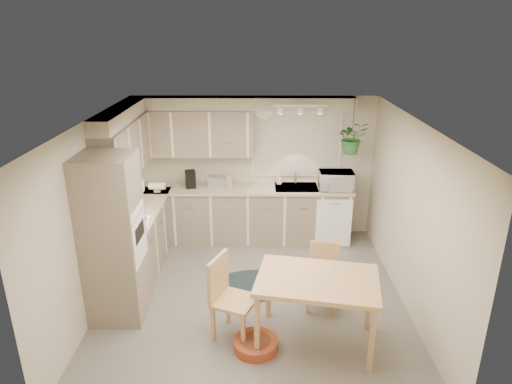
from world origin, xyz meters
TOP-DOWN VIEW (x-y plane):
  - floor at (0.00, 0.00)m, footprint 4.20×4.20m
  - ceiling at (0.00, 0.00)m, footprint 4.20×4.20m
  - wall_back at (0.00, 2.10)m, footprint 4.00×0.04m
  - wall_front at (0.00, -2.10)m, footprint 4.00×0.04m
  - wall_left at (-2.00, 0.00)m, footprint 0.04×4.20m
  - wall_right at (2.00, 0.00)m, footprint 0.04×4.20m
  - base_cab_left at (-1.70, 0.88)m, footprint 0.60×1.85m
  - base_cab_back at (-0.20, 1.80)m, footprint 3.60×0.60m
  - counter_left at (-1.69, 0.88)m, footprint 0.64×1.89m
  - counter_back at (-0.20, 1.79)m, footprint 3.64×0.64m
  - oven_stack at (-1.68, -0.38)m, footprint 0.65×0.65m
  - wall_oven_face at (-1.35, -0.38)m, footprint 0.02×0.56m
  - upper_cab_left at (-1.82, 1.00)m, footprint 0.35×2.00m
  - upper_cab_back at (-1.00, 1.93)m, footprint 2.00×0.35m
  - soffit_left at (-1.85, 1.00)m, footprint 0.30×2.00m
  - soffit_back at (-0.20, 1.95)m, footprint 3.60×0.30m
  - cooktop at (-1.68, 0.30)m, footprint 0.52×0.58m
  - range_hood at (-1.70, 0.30)m, footprint 0.40×0.60m
  - window_blinds at (0.70, 2.07)m, footprint 1.40×0.02m
  - window_frame at (0.70, 2.08)m, footprint 1.50×0.02m
  - sink at (0.70, 1.80)m, footprint 0.70×0.48m
  - dishwasher_front at (1.30, 1.49)m, footprint 0.58×0.02m
  - track_light_bar at (0.70, 1.55)m, footprint 0.80×0.04m
  - wall_clock at (0.15, 2.07)m, footprint 0.30×0.03m
  - dining_table at (0.73, -0.91)m, footprint 1.48×1.12m
  - chair_left at (-0.19, -0.80)m, footprint 0.62×0.62m
  - chair_back at (0.90, -0.22)m, footprint 0.46×0.46m
  - braided_rug at (-0.06, 0.27)m, footprint 1.33×1.13m
  - pet_bed at (0.05, -1.05)m, footprint 0.53×0.53m
  - microwave at (1.33, 1.70)m, footprint 0.55×0.30m
  - soap_bottle at (0.42, 1.95)m, footprint 0.11×0.18m
  - hanging_plant at (1.54, 1.70)m, footprint 0.53×0.57m
  - coffee_maker at (-1.05, 1.80)m, footprint 0.20×0.23m
  - toaster at (-0.60, 1.82)m, footprint 0.33×0.23m
  - knife_block at (-0.41, 1.85)m, footprint 0.10×0.10m

SIDE VIEW (x-z plane):
  - floor at x=0.00m, z-range 0.00..0.00m
  - braided_rug at x=-0.06m, z-range 0.00..0.01m
  - pet_bed at x=0.05m, z-range 0.00..0.12m
  - dining_table at x=0.73m, z-range 0.00..0.84m
  - dishwasher_front at x=1.30m, z-range 0.01..0.84m
  - chair_back at x=0.90m, z-range 0.00..0.86m
  - base_cab_left at x=-1.70m, z-range 0.00..0.90m
  - base_cab_back at x=-0.20m, z-range 0.00..0.90m
  - chair_left at x=-0.19m, z-range 0.00..1.00m
  - sink at x=0.70m, z-range 0.85..0.95m
  - counter_left at x=-1.69m, z-range 0.90..0.94m
  - counter_back at x=-0.20m, z-range 0.90..0.94m
  - cooktop at x=-1.68m, z-range 0.93..0.95m
  - soap_bottle at x=0.42m, z-range 0.94..1.02m
  - toaster at x=-0.60m, z-range 0.94..1.12m
  - knife_block at x=-0.41m, z-range 0.94..1.14m
  - oven_stack at x=-1.68m, z-range 0.00..2.10m
  - wall_oven_face at x=-1.35m, z-range 0.76..1.34m
  - coffee_maker at x=-1.05m, z-range 0.94..1.22m
  - microwave at x=1.33m, z-range 0.94..1.31m
  - wall_back at x=0.00m, z-range 0.00..2.40m
  - wall_front at x=0.00m, z-range 0.00..2.40m
  - wall_left at x=-2.00m, z-range 0.00..2.40m
  - wall_right at x=2.00m, z-range 0.00..2.40m
  - range_hood at x=-1.70m, z-range 1.33..1.47m
  - window_blinds at x=0.70m, z-range 1.10..2.10m
  - window_frame at x=0.70m, z-range 1.05..2.15m
  - hanging_plant at x=1.54m, z-range 1.55..1.95m
  - upper_cab_left at x=-1.82m, z-range 1.45..2.20m
  - upper_cab_back at x=-1.00m, z-range 1.45..2.20m
  - wall_clock at x=0.15m, z-range 2.03..2.33m
  - soffit_left at x=-1.85m, z-range 2.20..2.40m
  - soffit_back at x=-0.20m, z-range 2.20..2.40m
  - track_light_bar at x=0.70m, z-range 2.31..2.35m
  - ceiling at x=0.00m, z-range 2.40..2.40m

